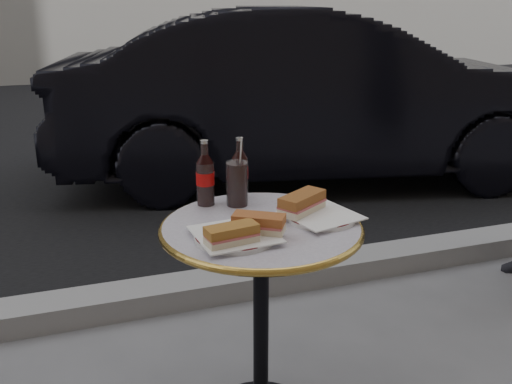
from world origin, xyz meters
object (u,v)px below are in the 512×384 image
object	(u,v)px
plate_left	(235,237)
cola_glass	(237,183)
bistro_table	(261,329)
parked_car	(319,96)
plate_right	(321,217)
cola_bottle_left	(205,173)
cola_bottle_right	(240,167)

from	to	relation	value
plate_left	cola_glass	xyz separation A→B (m)	(0.09, 0.27, 0.07)
bistro_table	parked_car	size ratio (longest dim) A/B	0.18
bistro_table	plate_right	xyz separation A→B (m)	(0.19, -0.02, 0.37)
bistro_table	cola_bottle_left	bearing A→B (deg)	116.95
bistro_table	cola_bottle_left	distance (m)	0.54
cola_bottle_left	parked_car	xyz separation A→B (m)	(1.49, 2.34, -0.18)
cola_bottle_left	cola_bottle_right	size ratio (longest dim) A/B	1.05
plate_right	cola_bottle_left	bearing A→B (deg)	141.13
cola_bottle_right	plate_right	bearing A→B (deg)	-58.37
cola_bottle_left	plate_right	bearing A→B (deg)	-38.87
plate_left	cola_bottle_left	xyz separation A→B (m)	(-0.01, 0.31, 0.10)
cola_bottle_right	plate_left	bearing A→B (deg)	-109.37
cola_bottle_left	plate_left	bearing A→B (deg)	-88.54
cola_bottle_right	parked_car	distance (m)	2.68
plate_left	cola_glass	size ratio (longest dim) A/B	1.56
bistro_table	plate_right	size ratio (longest dim) A/B	3.41
plate_left	cola_bottle_right	xyz separation A→B (m)	(0.12, 0.35, 0.10)
cola_glass	plate_right	bearing A→B (deg)	-44.75
bistro_table	cola_bottle_right	xyz separation A→B (m)	(0.01, 0.27, 0.47)
plate_right	cola_bottle_right	world-z (taller)	cola_bottle_right
plate_left	plate_right	distance (m)	0.31
plate_left	cola_bottle_left	distance (m)	0.33
bistro_table	cola_bottle_right	size ratio (longest dim) A/B	3.49
plate_left	cola_bottle_right	distance (m)	0.38
plate_left	parked_car	size ratio (longest dim) A/B	0.06
cola_glass	cola_bottle_left	bearing A→B (deg)	157.90
plate_left	plate_right	world-z (taller)	same
plate_right	parked_car	size ratio (longest dim) A/B	0.05
cola_bottle_left	cola_glass	distance (m)	0.11
cola_bottle_left	cola_glass	xyz separation A→B (m)	(0.10, -0.04, -0.03)
cola_bottle_left	parked_car	distance (m)	2.79
plate_right	parked_car	xyz separation A→B (m)	(1.19, 2.59, -0.07)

